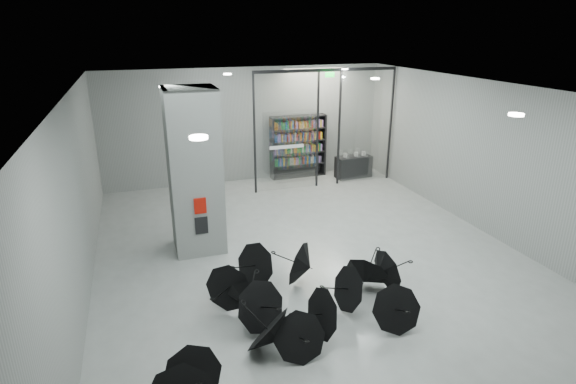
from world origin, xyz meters
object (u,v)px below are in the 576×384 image
object	(u,v)px
bookshelf	(298,147)
umbrella_cluster	(293,310)
column	(195,172)
shop_counter	(353,167)

from	to	relation	value
bookshelf	umbrella_cluster	bearing A→B (deg)	-111.17
column	umbrella_cluster	distance (m)	4.33
bookshelf	shop_counter	size ratio (longest dim) A/B	1.72
column	shop_counter	distance (m)	7.61
shop_counter	umbrella_cluster	xyz separation A→B (m)	(-5.07, -7.81, -0.10)
column	bookshelf	world-z (taller)	column
shop_counter	bookshelf	bearing A→B (deg)	155.40
column	shop_counter	xyz separation A→B (m)	(6.27, 4.01, -1.60)
shop_counter	umbrella_cluster	distance (m)	9.31
column	bookshelf	distance (m)	6.50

